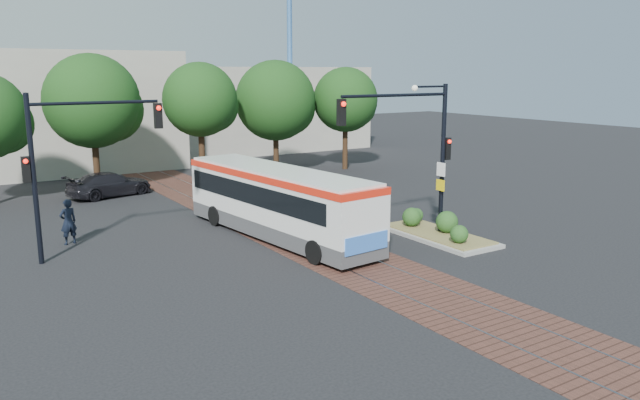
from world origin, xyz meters
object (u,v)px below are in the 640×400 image
Objects in this scene: traffic_island at (436,229)px; parked_car at (110,184)px; signal_pole_main at (420,137)px; city_bus at (277,199)px; signal_pole_left at (66,153)px; officer at (68,222)px.

traffic_island is 1.13× the size of parked_car.
traffic_island is 3.95m from signal_pole_main.
signal_pole_main is (4.55, -3.41, 2.57)m from city_bus.
traffic_island is 0.87× the size of signal_pole_left.
signal_pole_main is 13.14m from signal_pole_left.
signal_pole_main reaches higher than parked_car.
traffic_island is at bearing -5.36° from signal_pole_main.
officer is (0.24, 2.12, -2.96)m from signal_pole_left.
signal_pole_main is at bearing -21.45° from signal_pole_left.
signal_pole_left is 3.65m from officer.
city_bus is 6.24m from signal_pole_main.
officer reaches higher than parked_car.
city_bus reaches higher than parked_car.
signal_pole_main reaches higher than city_bus.
signal_pole_main is at bearing -167.15° from parked_car.
city_bus is 1.81× the size of signal_pole_main.
signal_pole_main reaches higher than signal_pole_left.
city_bus is 8.26m from officer.
traffic_island is (5.51, -3.50, -1.26)m from city_bus.
parked_car is at bearing 69.65° from signal_pole_left.
signal_pole_left is at bearing 70.64° from officer.
officer is at bearing 142.13° from parked_car.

